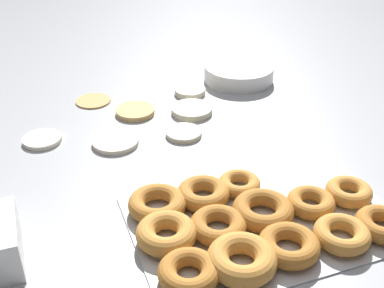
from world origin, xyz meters
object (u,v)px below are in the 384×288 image
pancake_1 (42,139)px  pancake_2 (184,133)px  batter_bowl (239,73)px  pancake_4 (135,111)px  pancake_6 (116,141)px  pancake_0 (93,100)px  pancake_3 (192,110)px  pancake_5 (190,91)px  donut_tray (253,222)px

pancake_1 → pancake_2: same height
batter_bowl → pancake_2: bearing=-135.8°
pancake_4 → pancake_6: (-0.08, -0.13, -0.00)m
pancake_1 → batter_bowl: (0.58, 0.17, 0.02)m
pancake_0 → pancake_3: pancake_3 is taller
pancake_4 → pancake_1: bearing=-165.0°
pancake_1 → pancake_3: (0.38, 0.02, 0.00)m
pancake_2 → batter_bowl: batter_bowl is taller
pancake_5 → pancake_6: pancake_5 is taller
pancake_4 → batter_bowl: bearing=17.0°
pancake_0 → pancake_5: size_ratio=1.08×
pancake_2 → pancake_4: (-0.08, 0.15, 0.00)m
donut_tray → batter_bowl: size_ratio=2.36×
pancake_3 → donut_tray: bearing=-96.8°
pancake_2 → pancake_5: 0.23m
pancake_0 → donut_tray: (0.17, -0.62, 0.01)m
pancake_1 → pancake_2: size_ratio=1.03×
pancake_4 → donut_tray: size_ratio=0.21×
pancake_6 → donut_tray: size_ratio=0.22×
pancake_1 → pancake_5: bearing=17.3°
donut_tray → pancake_2: bearing=90.5°
pancake_5 → pancake_4: bearing=-159.6°
batter_bowl → donut_tray: bearing=-112.7°
pancake_4 → pancake_6: bearing=-121.4°
pancake_1 → pancake_6: bearing=-23.2°
pancake_4 → batter_bowl: size_ratio=0.49×
batter_bowl → pancake_6: bearing=-150.8°
pancake_0 → pancake_1: pancake_1 is taller
pancake_0 → pancake_3: 0.27m
pancake_2 → pancake_6: bearing=174.0°
pancake_0 → pancake_1: bearing=-131.0°
pancake_1 → pancake_6: 0.17m
pancake_5 → pancake_6: size_ratio=0.80×
pancake_3 → pancake_5: 0.12m
pancake_3 → pancake_6: 0.23m
pancake_0 → batter_bowl: size_ratio=0.46×
pancake_2 → batter_bowl: 0.36m
donut_tray → batter_bowl: batter_bowl is taller
pancake_4 → pancake_5: (0.17, 0.06, 0.00)m
pancake_2 → pancake_0: bearing=123.7°
pancake_6 → pancake_4: bearing=58.6°
pancake_2 → pancake_5: size_ratio=1.00×
pancake_0 → pancake_4: size_ratio=0.94×
pancake_0 → pancake_5: pancake_5 is taller
pancake_3 → pancake_5: same height
donut_tray → pancake_1: bearing=125.8°
pancake_3 → pancake_4: bearing=161.8°
pancake_2 → pancake_4: bearing=118.6°
donut_tray → batter_bowl: (0.26, 0.61, 0.00)m
pancake_1 → pancake_5: size_ratio=1.03×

